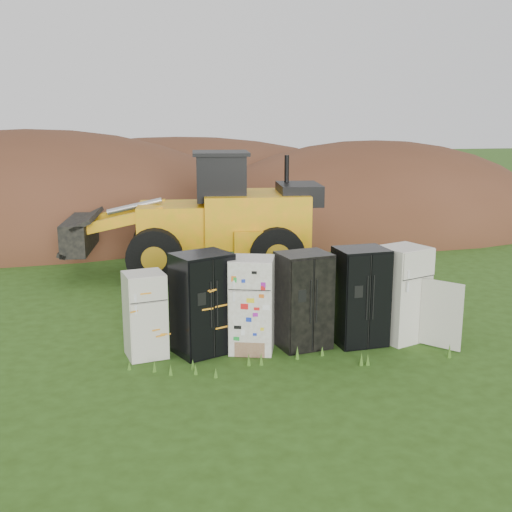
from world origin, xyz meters
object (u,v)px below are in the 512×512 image
(fridge_leftmost, at_px, (145,315))
(fridge_black_side, at_px, (202,303))
(fridge_open_door, at_px, (402,294))
(wheel_loader, at_px, (190,214))
(fridge_black_right, at_px, (360,296))
(fridge_dark_mid, at_px, (303,300))
(fridge_sticker, at_px, (252,305))

(fridge_leftmost, relative_size, fridge_black_side, 0.83)
(fridge_open_door, relative_size, wheel_loader, 0.27)
(fridge_black_right, bearing_deg, fridge_dark_mid, 173.28)
(wheel_loader, bearing_deg, fridge_black_right, -60.93)
(fridge_sticker, bearing_deg, wheel_loader, 111.72)
(fridge_leftmost, distance_m, wheel_loader, 6.16)
(fridge_black_right, distance_m, fridge_open_door, 0.86)
(fridge_black_side, bearing_deg, fridge_leftmost, 156.27)
(wheel_loader, bearing_deg, fridge_open_door, -54.33)
(fridge_leftmost, bearing_deg, fridge_black_right, -13.28)
(wheel_loader, bearing_deg, fridge_sticker, -79.28)
(fridge_dark_mid, xyz_separation_m, fridge_open_door, (1.95, 0.01, 0.02))
(fridge_leftmost, bearing_deg, wheel_loader, 65.04)
(fridge_black_side, distance_m, wheel_loader, 6.00)
(fridge_black_side, height_order, fridge_dark_mid, fridge_black_side)
(fridge_black_side, xyz_separation_m, wheel_loader, (0.32, 5.95, 0.72))
(fridge_black_side, relative_size, fridge_sticker, 1.06)
(wheel_loader, bearing_deg, fridge_dark_mid, -70.17)
(fridge_leftmost, xyz_separation_m, fridge_dark_mid, (2.91, -0.05, 0.12))
(fridge_leftmost, xyz_separation_m, fridge_black_side, (1.03, 0.00, 0.16))
(fridge_leftmost, height_order, fridge_sticker, fridge_sticker)
(fridge_sticker, distance_m, fridge_open_door, 2.94)
(fridge_black_side, relative_size, fridge_black_right, 1.01)
(fridge_dark_mid, relative_size, fridge_black_right, 0.97)
(fridge_sticker, xyz_separation_m, fridge_black_right, (2.08, 0.01, 0.05))
(wheel_loader, bearing_deg, fridge_black_side, -87.82)
(fridge_sticker, xyz_separation_m, fridge_open_door, (2.94, 0.05, 0.04))
(fridge_dark_mid, xyz_separation_m, fridge_black_right, (1.10, -0.03, 0.02))
(fridge_leftmost, relative_size, wheel_loader, 0.23)
(fridge_leftmost, xyz_separation_m, fridge_open_door, (4.86, -0.04, 0.14))
(fridge_black_side, height_order, fridge_black_right, fridge_black_side)
(wheel_loader, bearing_deg, fridge_leftmost, -97.51)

